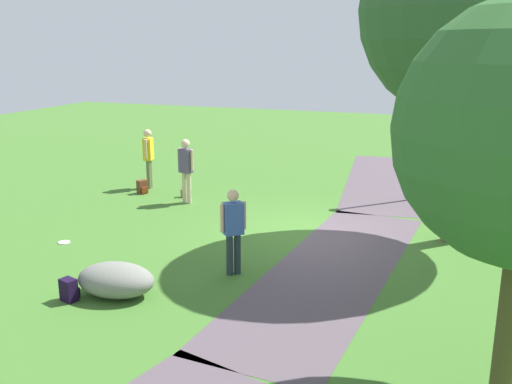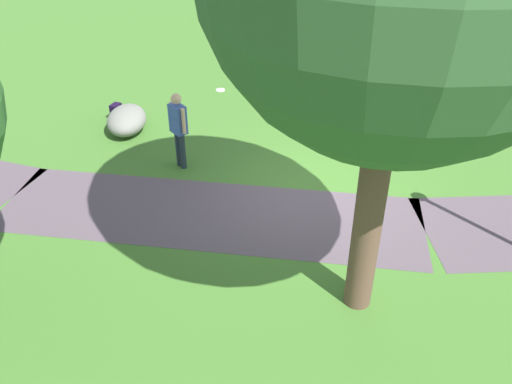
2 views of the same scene
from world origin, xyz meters
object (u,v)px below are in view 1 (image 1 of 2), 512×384
object	(u,v)px
handbag_on_grass	(186,192)
frisbee_on_grass	(64,242)
spare_backpack_on_lawn	(142,187)
lamp_post	(418,124)
woman_with_handbag	(186,166)
large_shade_tree	(471,11)
man_near_boulder	(148,154)
backpack_by_boulder	(69,290)
passerby_on_path	(233,226)
lawn_boulder	(116,280)

from	to	relation	value
handbag_on_grass	frisbee_on_grass	size ratio (longest dim) A/B	1.41
spare_backpack_on_lawn	frisbee_on_grass	bearing A→B (deg)	8.12
lamp_post	frisbee_on_grass	xyz separation A→B (m)	(6.40, -6.96, -2.16)
handbag_on_grass	frisbee_on_grass	xyz separation A→B (m)	(4.44, -0.78, -0.13)
spare_backpack_on_lawn	frisbee_on_grass	distance (m)	4.42
spare_backpack_on_lawn	woman_with_handbag	bearing A→B (deg)	74.44
large_shade_tree	lamp_post	distance (m)	4.47
man_near_boulder	frisbee_on_grass	bearing A→B (deg)	8.52
lamp_post	backpack_by_boulder	size ratio (longest dim) A/B	8.76
large_shade_tree	backpack_by_boulder	bearing A→B (deg)	-47.90
woman_with_handbag	lamp_post	bearing A→B (deg)	113.18
lamp_post	spare_backpack_on_lawn	size ratio (longest dim) A/B	8.76
lamp_post	man_near_boulder	size ratio (longest dim) A/B	1.93
woman_with_handbag	spare_backpack_on_lawn	size ratio (longest dim) A/B	4.48
large_shade_tree	backpack_by_boulder	size ratio (longest dim) A/B	18.10
passerby_on_path	backpack_by_boulder	bearing A→B (deg)	-47.18
lawn_boulder	man_near_boulder	bearing A→B (deg)	-153.83
large_shade_tree	lawn_boulder	xyz separation A→B (m)	(5.04, -5.42, -4.66)
woman_with_handbag	man_near_boulder	distance (m)	2.15
lamp_post	passerby_on_path	xyz separation A→B (m)	(6.73, -2.73, -1.19)
lamp_post	woman_with_handbag	world-z (taller)	lamp_post
passerby_on_path	lamp_post	bearing A→B (deg)	157.95
man_near_boulder	passerby_on_path	world-z (taller)	man_near_boulder
large_shade_tree	spare_backpack_on_lawn	distance (m)	10.01
passerby_on_path	frisbee_on_grass	world-z (taller)	passerby_on_path
lawn_boulder	lamp_post	bearing A→B (deg)	152.75
large_shade_tree	handbag_on_grass	distance (m)	8.85
lawn_boulder	frisbee_on_grass	xyz separation A→B (m)	(-1.94, -2.66, -0.29)
backpack_by_boulder	frisbee_on_grass	bearing A→B (deg)	-139.87
handbag_on_grass	backpack_by_boulder	size ratio (longest dim) A/B	0.92
lawn_boulder	frisbee_on_grass	size ratio (longest dim) A/B	5.72
woman_with_handbag	spare_backpack_on_lawn	distance (m)	1.97
woman_with_handbag	man_near_boulder	bearing A→B (deg)	-121.29
lamp_post	handbag_on_grass	xyz separation A→B (m)	(1.96, -6.18, -2.03)
woman_with_handbag	frisbee_on_grass	bearing A→B (deg)	-15.66
large_shade_tree	frisbee_on_grass	size ratio (longest dim) A/B	27.85
man_near_boulder	handbag_on_grass	bearing A→B (deg)	69.60
passerby_on_path	backpack_by_boulder	xyz separation A→B (m)	(2.06, -2.22, -0.78)
large_shade_tree	backpack_by_boulder	world-z (taller)	large_shade_tree
lamp_post	woman_with_handbag	bearing A→B (deg)	-66.82
lawn_boulder	man_near_boulder	xyz separation A→B (m)	(-6.95, -3.41, 0.77)
man_near_boulder	backpack_by_boulder	world-z (taller)	man_near_boulder
large_shade_tree	man_near_boulder	bearing A→B (deg)	-102.20
woman_with_handbag	backpack_by_boulder	xyz separation A→B (m)	(6.28, 0.92, -0.86)
lawn_boulder	handbag_on_grass	world-z (taller)	lawn_boulder
lawn_boulder	handbag_on_grass	size ratio (longest dim) A/B	4.06
lamp_post	man_near_boulder	world-z (taller)	lamp_post
spare_backpack_on_lawn	man_near_boulder	bearing A→B (deg)	-168.79
woman_with_handbag	passerby_on_path	size ratio (longest dim) A/B	1.07
lawn_boulder	passerby_on_path	bearing A→B (deg)	135.70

